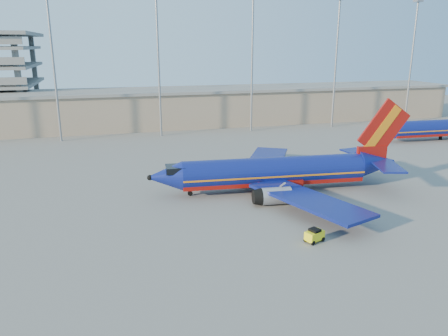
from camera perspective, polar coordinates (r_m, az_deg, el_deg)
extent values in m
plane|color=slate|center=(51.31, 4.21, -5.45)|extent=(220.00, 220.00, 0.00)
cube|color=tan|center=(107.27, -1.07, 8.02)|extent=(120.00, 15.00, 8.00)
cube|color=slate|center=(106.78, -1.08, 10.25)|extent=(122.00, 16.00, 0.60)
cylinder|color=gray|center=(91.51, -21.32, 11.92)|extent=(0.44, 0.44, 28.00)
cylinder|color=gray|center=(91.78, -8.52, 12.80)|extent=(0.44, 0.44, 28.00)
cylinder|color=gray|center=(96.30, 3.68, 13.08)|extent=(0.44, 0.44, 28.00)
cylinder|color=gray|center=(104.52, 14.38, 12.85)|extent=(0.44, 0.44, 28.00)
cylinder|color=gray|center=(115.65, 23.24, 12.32)|extent=(0.44, 0.44, 28.00)
cube|color=gray|center=(115.97, 24.05, 19.36)|extent=(1.60, 1.60, 0.70)
cylinder|color=navy|center=(57.23, 6.46, -0.40)|extent=(24.10, 5.68, 3.68)
cube|color=maroon|center=(57.50, 6.43, -1.31)|extent=(24.04, 4.99, 1.29)
cube|color=orange|center=(57.30, 6.45, -0.64)|extent=(24.10, 5.72, 0.22)
cone|color=navy|center=(54.90, -7.70, -1.15)|extent=(4.47, 4.02, 3.68)
cube|color=black|center=(54.70, -6.39, -0.14)|extent=(2.60, 2.78, 0.80)
cone|color=navy|center=(62.84, 19.25, 0.60)|extent=(5.46, 4.10, 3.68)
cube|color=maroon|center=(62.13, 18.72, 1.76)|extent=(4.21, 0.90, 2.19)
cube|color=maroon|center=(62.12, 20.13, 4.92)|extent=(7.30, 0.93, 7.94)
cube|color=orange|center=(62.02, 19.97, 4.92)|extent=(4.88, 0.83, 6.23)
cube|color=navy|center=(65.38, 17.55, 1.82)|extent=(3.76, 6.69, 0.22)
cube|color=navy|center=(59.70, 20.53, 0.25)|extent=(4.70, 6.96, 0.22)
cube|color=navy|center=(65.96, 5.48, 1.01)|extent=(11.79, 15.91, 0.35)
cube|color=navy|center=(50.13, 10.95, -4.05)|extent=(9.76, 16.20, 0.35)
cube|color=maroon|center=(57.76, 6.89, -1.66)|extent=(6.27, 4.37, 0.99)
cylinder|color=gray|center=(62.12, 3.98, -0.51)|extent=(3.74, 2.38, 2.09)
cylinder|color=gray|center=(52.65, 6.78, -3.63)|extent=(3.74, 2.38, 2.09)
cylinder|color=gray|center=(55.77, -4.45, -3.09)|extent=(0.26, 0.26, 1.09)
cylinder|color=black|center=(55.84, -4.45, -3.31)|extent=(0.66, 0.30, 0.64)
cylinder|color=black|center=(60.67, 7.03, -1.71)|extent=(0.88, 0.62, 0.84)
cylinder|color=black|center=(56.02, 8.61, -3.28)|extent=(0.88, 0.62, 0.84)
cylinder|color=navy|center=(98.36, 26.57, 4.72)|extent=(21.80, 4.39, 3.34)
cube|color=maroon|center=(98.51, 26.51, 4.23)|extent=(21.77, 3.76, 1.17)
cube|color=orange|center=(98.40, 26.55, 4.59)|extent=(21.81, 4.43, 0.20)
cone|color=navy|center=(90.92, 20.29, 4.62)|extent=(3.95, 3.52, 3.34)
cube|color=black|center=(91.41, 20.96, 5.16)|extent=(2.28, 2.45, 0.72)
cylinder|color=black|center=(98.71, 26.42, 3.56)|extent=(0.66, 0.66, 0.81)
cube|color=yellow|center=(43.93, 11.73, -8.61)|extent=(2.11, 1.68, 0.88)
cube|color=black|center=(43.72, 11.77, -7.98)|extent=(1.18, 1.23, 0.31)
cylinder|color=black|center=(43.90, 10.61, -9.18)|extent=(0.48, 0.32, 0.46)
cylinder|color=black|center=(43.33, 11.57, -9.58)|extent=(0.48, 0.32, 0.46)
cylinder|color=black|center=(44.88, 11.82, -8.67)|extent=(0.48, 0.32, 0.46)
cylinder|color=black|center=(44.33, 12.78, -9.06)|extent=(0.48, 0.32, 0.46)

